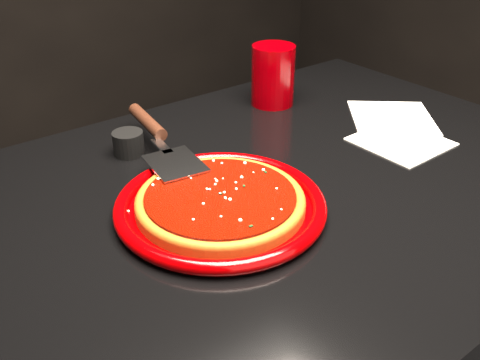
# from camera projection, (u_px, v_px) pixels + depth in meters

# --- Properties ---
(table) EXTENTS (1.20, 0.80, 0.75)m
(table) POSITION_uv_depth(u_px,v_px,m) (259.00, 349.00, 1.05)
(table) COLOR black
(table) RESTS_ON floor
(plate) EXTENTS (0.34, 0.34, 0.02)m
(plate) POSITION_uv_depth(u_px,v_px,m) (221.00, 205.00, 0.80)
(plate) COLOR #7A0001
(plate) RESTS_ON table
(pizza_crust) EXTENTS (0.27, 0.27, 0.01)m
(pizza_crust) POSITION_uv_depth(u_px,v_px,m) (220.00, 203.00, 0.79)
(pizza_crust) COLOR brown
(pizza_crust) RESTS_ON plate
(pizza_crust_rim) EXTENTS (0.27, 0.27, 0.02)m
(pizza_crust_rim) POSITION_uv_depth(u_px,v_px,m) (220.00, 199.00, 0.79)
(pizza_crust_rim) COLOR brown
(pizza_crust_rim) RESTS_ON plate
(pizza_sauce) EXTENTS (0.24, 0.24, 0.01)m
(pizza_sauce) POSITION_uv_depth(u_px,v_px,m) (220.00, 197.00, 0.79)
(pizza_sauce) COLOR #640800
(pizza_sauce) RESTS_ON plate
(parmesan_dusting) EXTENTS (0.22, 0.22, 0.01)m
(parmesan_dusting) POSITION_uv_depth(u_px,v_px,m) (220.00, 193.00, 0.79)
(parmesan_dusting) COLOR #F0E6B9
(parmesan_dusting) RESTS_ON plate
(basil_flecks) EXTENTS (0.20, 0.20, 0.00)m
(basil_flecks) POSITION_uv_depth(u_px,v_px,m) (220.00, 194.00, 0.79)
(basil_flecks) COLOR black
(basil_flecks) RESTS_ON plate
(pizza_server) EXTENTS (0.14, 0.35, 0.03)m
(pizza_server) POSITION_uv_depth(u_px,v_px,m) (161.00, 138.00, 0.93)
(pizza_server) COLOR silver
(pizza_server) RESTS_ON plate
(cup) EXTENTS (0.12, 0.12, 0.13)m
(cup) POSITION_uv_depth(u_px,v_px,m) (273.00, 75.00, 1.14)
(cup) COLOR #7C0003
(cup) RESTS_ON table
(napkin_a) EXTENTS (0.15, 0.15, 0.00)m
(napkin_a) POSITION_uv_depth(u_px,v_px,m) (401.00, 142.00, 1.01)
(napkin_a) COLOR silver
(napkin_a) RESTS_ON table
(napkin_b) EXTENTS (0.23, 0.24, 0.00)m
(napkin_b) POSITION_uv_depth(u_px,v_px,m) (392.00, 118.00, 1.10)
(napkin_b) COLOR silver
(napkin_b) RESTS_ON table
(ramekin) EXTENTS (0.06, 0.06, 0.04)m
(ramekin) POSITION_uv_depth(u_px,v_px,m) (128.00, 143.00, 0.96)
(ramekin) COLOR black
(ramekin) RESTS_ON table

